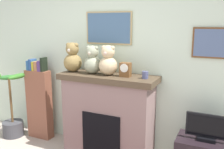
# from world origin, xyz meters

# --- Properties ---
(back_wall) EXTENTS (5.20, 0.15, 2.60)m
(back_wall) POSITION_xyz_m (0.01, 2.00, 1.30)
(back_wall) COLOR silver
(back_wall) RESTS_ON ground_plane
(fireplace) EXTENTS (1.34, 0.50, 1.15)m
(fireplace) POSITION_xyz_m (0.11, 1.72, 0.58)
(fireplace) COLOR gray
(fireplace) RESTS_ON ground_plane
(bookshelf) EXTENTS (0.40, 0.16, 1.32)m
(bookshelf) POSITION_xyz_m (-1.13, 1.74, 0.60)
(bookshelf) COLOR brown
(bookshelf) RESTS_ON ground_plane
(potted_plant) EXTENTS (0.52, 0.54, 1.10)m
(potted_plant) POSITION_xyz_m (-1.56, 1.57, 0.35)
(potted_plant) COLOR #3F3F44
(potted_plant) RESTS_ON ground_plane
(television) EXTENTS (0.48, 0.14, 0.31)m
(television) POSITION_xyz_m (1.40, 1.64, 0.66)
(television) COLOR black
(television) RESTS_ON tv_stand
(candle_jar) EXTENTS (0.08, 0.08, 0.09)m
(candle_jar) POSITION_xyz_m (0.63, 1.70, 1.20)
(candle_jar) COLOR #4C517A
(candle_jar) RESTS_ON fireplace
(mantel_clock) EXTENTS (0.14, 0.10, 0.18)m
(mantel_clock) POSITION_xyz_m (0.36, 1.70, 1.24)
(mantel_clock) COLOR brown
(mantel_clock) RESTS_ON fireplace
(teddy_bear_tan) EXTENTS (0.26, 0.26, 0.41)m
(teddy_bear_tan) POSITION_xyz_m (-0.44, 1.70, 1.34)
(teddy_bear_tan) COLOR olive
(teddy_bear_tan) RESTS_ON fireplace
(teddy_bear_brown) EXTENTS (0.24, 0.24, 0.38)m
(teddy_bear_brown) POSITION_xyz_m (-0.12, 1.70, 1.32)
(teddy_bear_brown) COLOR gray
(teddy_bear_brown) RESTS_ON fireplace
(teddy_bear_grey) EXTENTS (0.25, 0.25, 0.40)m
(teddy_bear_grey) POSITION_xyz_m (0.12, 1.70, 1.33)
(teddy_bear_grey) COLOR #CEB288
(teddy_bear_grey) RESTS_ON fireplace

